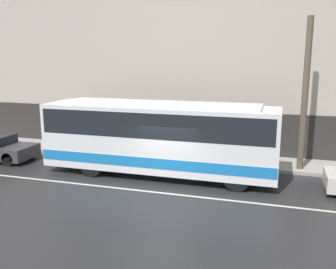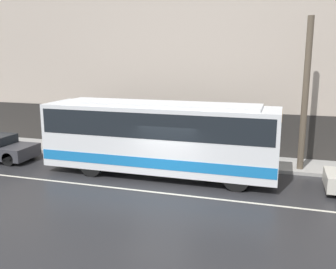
% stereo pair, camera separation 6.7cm
% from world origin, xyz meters
% --- Properties ---
extents(ground_plane, '(60.00, 60.00, 0.00)m').
position_xyz_m(ground_plane, '(0.00, 0.00, 0.00)').
color(ground_plane, '#262628').
extents(sidewalk, '(60.00, 2.48, 0.16)m').
position_xyz_m(sidewalk, '(0.00, 5.24, 0.08)').
color(sidewalk, '#A09E99').
rests_on(sidewalk, ground_plane).
extents(building_facade, '(60.00, 0.35, 9.71)m').
position_xyz_m(building_facade, '(0.00, 6.63, 4.68)').
color(building_facade, '#B7A899').
rests_on(building_facade, ground_plane).
extents(lane_stripe, '(54.00, 0.14, 0.01)m').
position_xyz_m(lane_stripe, '(0.00, 0.00, 0.00)').
color(lane_stripe, beige).
rests_on(lane_stripe, ground_plane).
extents(transit_bus, '(10.53, 2.47, 3.33)m').
position_xyz_m(transit_bus, '(-0.76, 2.18, 1.87)').
color(transit_bus, white).
rests_on(transit_bus, ground_plane).
extents(utility_pole_near, '(0.29, 0.29, 6.92)m').
position_xyz_m(utility_pole_near, '(5.44, 4.56, 3.62)').
color(utility_pole_near, brown).
rests_on(utility_pole_near, sidewalk).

